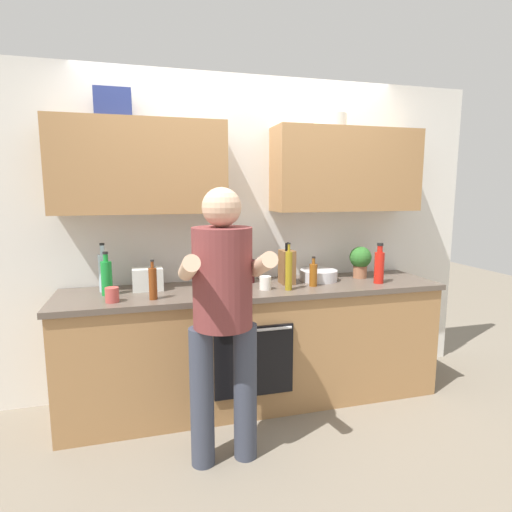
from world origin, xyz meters
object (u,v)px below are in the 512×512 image
(bottle_oil, at_px, (289,270))
(bottle_vinegar, at_px, (153,283))
(bottle_soda, at_px, (107,277))
(cup_ceramic, at_px, (112,295))
(bottle_hotsauce, at_px, (379,266))
(bottle_syrup, at_px, (313,274))
(mixing_bowl, at_px, (319,275))
(knife_block, at_px, (287,267))
(grocery_bag_produce, at_px, (148,279))
(potted_herb, at_px, (360,260))
(bottle_water, at_px, (103,272))
(person_standing, at_px, (223,306))
(bottle_wine, at_px, (250,269))
(bottle_soy, at_px, (210,279))
(cup_coffee, at_px, (265,283))

(bottle_oil, bearing_deg, bottle_vinegar, -179.22)
(bottle_soda, height_order, cup_ceramic, bottle_soda)
(bottle_hotsauce, xyz_separation_m, bottle_oil, (-0.75, -0.03, 0.01))
(bottle_syrup, distance_m, mixing_bowl, 0.22)
(bottle_soda, bearing_deg, bottle_hotsauce, -4.49)
(bottle_vinegar, relative_size, knife_block, 0.83)
(bottle_syrup, bearing_deg, knife_block, 138.35)
(bottle_hotsauce, xyz_separation_m, grocery_bag_produce, (-1.74, 0.24, -0.05))
(potted_herb, height_order, grocery_bag_produce, potted_herb)
(grocery_bag_produce, bearing_deg, bottle_water, 172.63)
(person_standing, distance_m, bottle_oil, 0.77)
(mixing_bowl, bearing_deg, person_standing, -140.72)
(bottle_soda, distance_m, bottle_oil, 1.27)
(cup_ceramic, height_order, mixing_bowl, cup_ceramic)
(bottle_vinegar, xyz_separation_m, cup_ceramic, (-0.26, -0.00, -0.06))
(person_standing, bearing_deg, bottle_wine, 65.93)
(bottle_oil, height_order, cup_ceramic, bottle_oil)
(bottle_hotsauce, height_order, cup_ceramic, bottle_hotsauce)
(bottle_soda, relative_size, potted_herb, 1.16)
(bottle_hotsauce, distance_m, grocery_bag_produce, 1.75)
(bottle_oil, relative_size, grocery_bag_produce, 1.62)
(bottle_soy, bearing_deg, grocery_bag_produce, 148.32)
(bottle_syrup, distance_m, grocery_bag_produce, 1.22)
(person_standing, xyz_separation_m, grocery_bag_produce, (-0.40, 0.77, 0.02))
(bottle_vinegar, bearing_deg, grocery_bag_produce, 96.21)
(person_standing, distance_m, bottle_vinegar, 0.62)
(bottle_syrup, distance_m, knife_block, 0.22)
(bottle_vinegar, bearing_deg, bottle_wine, 24.00)
(bottle_water, height_order, mixing_bowl, bottle_water)
(cup_ceramic, xyz_separation_m, grocery_bag_produce, (0.23, 0.28, 0.03))
(person_standing, bearing_deg, grocery_bag_produce, 117.50)
(person_standing, distance_m, cup_ceramic, 0.80)
(bottle_hotsauce, relative_size, bottle_vinegar, 1.19)
(bottle_hotsauce, height_order, bottle_water, bottle_water)
(grocery_bag_produce, bearing_deg, bottle_vinegar, -83.79)
(bottle_hotsauce, height_order, bottle_soda, bottle_hotsauce)
(bottle_soda, relative_size, knife_block, 0.95)
(cup_ceramic, distance_m, cup_coffee, 1.05)
(knife_block, bearing_deg, bottle_soy, -162.59)
(bottle_wine, height_order, bottle_oil, bottle_oil)
(bottle_oil, bearing_deg, grocery_bag_produce, 164.84)
(bottle_water, height_order, grocery_bag_produce, bottle_water)
(bottle_soda, xyz_separation_m, mixing_bowl, (1.60, 0.06, -0.08))
(bottle_water, xyz_separation_m, mixing_bowl, (1.63, -0.06, -0.10))
(bottle_soy, distance_m, bottle_vinegar, 0.38)
(bottle_vinegar, bearing_deg, bottle_syrup, 3.88)
(bottle_syrup, bearing_deg, bottle_soda, 175.27)
(bottle_soy, xyz_separation_m, cup_coffee, (0.41, 0.05, -0.06))
(bottle_syrup, bearing_deg, bottle_vinegar, -176.12)
(bottle_syrup, distance_m, potted_herb, 0.53)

